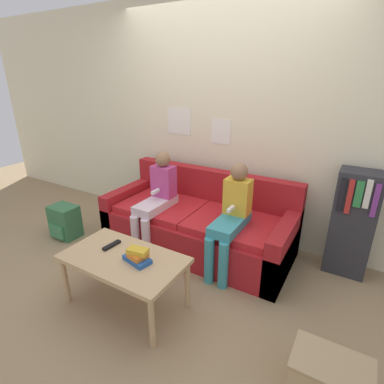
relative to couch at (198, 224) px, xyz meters
name	(u,v)px	position (x,y,z in m)	size (l,w,h in m)	color
ground_plane	(171,271)	(0.00, -0.55, -0.27)	(10.00, 10.00, 0.00)	#937A56
wall_back	(222,122)	(0.00, 0.52, 1.03)	(8.00, 0.06, 2.60)	beige
couch	(198,224)	(0.00, 0.00, 0.00)	(2.01, 0.86, 0.80)	maroon
coffee_table	(124,262)	(-0.06, -1.09, 0.14)	(0.97, 0.55, 0.46)	tan
person_left	(157,197)	(-0.40, -0.21, 0.31)	(0.24, 0.58, 1.04)	silver
person_right	(231,215)	(0.46, -0.20, 0.31)	(0.24, 0.58, 1.05)	teal
tv_remote	(112,245)	(-0.25, -1.03, 0.20)	(0.05, 0.17, 0.02)	black
book_stack	(138,256)	(0.07, -1.08, 0.23)	(0.24, 0.17, 0.11)	#23519E
bookshelf	(352,223)	(1.44, 0.34, 0.24)	(0.36, 0.28, 1.01)	#2D2D33
storage_box	(328,380)	(1.48, -1.09, -0.13)	(0.44, 0.30, 0.28)	tan
backpack	(65,222)	(-1.45, -0.61, -0.08)	(0.32, 0.26, 0.38)	#336B42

